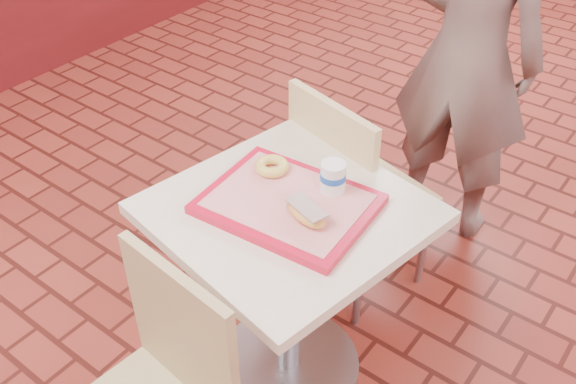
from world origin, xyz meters
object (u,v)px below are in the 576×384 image
Objects in this scene: main_table at (288,267)px; serving_tray at (288,204)px; ring_donut at (272,166)px; long_john_donut at (306,212)px; chair_main_back at (351,188)px; paper_cup at (333,177)px; customer at (468,56)px.

main_table is 0.27m from serving_tray.
serving_tray is 0.16m from ring_donut.
main_table is 0.33m from long_john_donut.
serving_tray is (0.00, 0.00, 0.27)m from main_table.
serving_tray is at bearing 112.09° from chair_main_back.
chair_main_back is 0.64m from long_john_donut.
paper_cup reaches higher than ring_donut.
chair_main_back is 0.53m from paper_cup.
serving_tray reaches higher than main_table.
chair_main_back is at bearing 107.36° from long_john_donut.
ring_donut is (-0.17, -1.09, -0.02)m from customer.
long_john_donut is (0.23, -0.13, 0.01)m from ring_donut.
customer is 17.07× the size of paper_cup.
ring_donut is 0.22m from paper_cup.
paper_cup is at bearing 8.87° from ring_donut.
ring_donut is (-0.13, 0.09, 0.03)m from serving_tray.
long_john_donut is 0.16m from paper_cup.
long_john_donut is (0.09, -0.04, 0.04)m from serving_tray.
paper_cup is (0.08, 0.12, 0.07)m from serving_tray.
customer is 10.28× the size of long_john_donut.
chair_main_back reaches higher than main_table.
main_table is at bearing 158.29° from long_john_donut.
long_john_donut is 1.66× the size of paper_cup.
chair_main_back is 8.65× the size of ring_donut.
ring_donut reaches higher than serving_tray.
main_table is 0.46× the size of customer.
paper_cup is (0.04, -1.05, 0.02)m from customer.
serving_tray is 0.11m from long_john_donut.
main_table is 1.59× the size of serving_tray.
ring_donut is (-0.13, 0.09, 0.31)m from main_table.
main_table is 7.90× the size of paper_cup.
paper_cup is at bearing 88.44° from customer.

